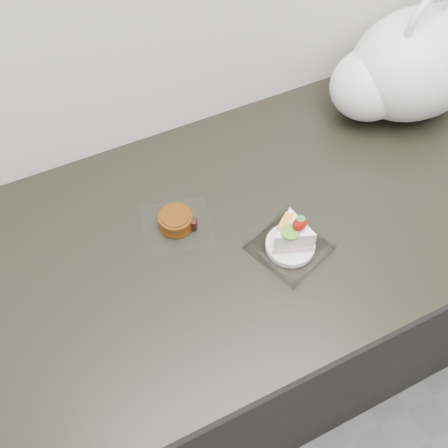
{
  "coord_description": "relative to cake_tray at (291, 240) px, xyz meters",
  "views": [
    {
      "loc": [
        -0.31,
        1.18,
        1.71
      ],
      "look_at": [
        -0.07,
        1.68,
        0.94
      ],
      "focal_mm": 40.0,
      "sensor_mm": 36.0,
      "label": 1
    }
  ],
  "objects": [
    {
      "name": "mooncake_wrap",
      "position": [
        -0.17,
        0.15,
        -0.01
      ],
      "size": [
        0.16,
        0.16,
        0.03
      ],
      "rotation": [
        0.0,
        0.0,
        -0.06
      ],
      "color": "white",
      "rests_on": "counter"
    },
    {
      "name": "cake_tray",
      "position": [
        0.0,
        0.0,
        0.0
      ],
      "size": [
        0.16,
        0.16,
        0.1
      ],
      "rotation": [
        0.0,
        0.0,
        0.33
      ],
      "color": "white",
      "rests_on": "counter"
    },
    {
      "name": "plastic_bag",
      "position": [
        0.43,
        0.24,
        0.09
      ],
      "size": [
        0.38,
        0.27,
        0.3
      ],
      "rotation": [
        0.0,
        0.0,
        0.08
      ],
      "color": "silver",
      "rests_on": "counter"
    },
    {
      "name": "counter",
      "position": [
        -0.03,
        0.09,
        -0.48
      ],
      "size": [
        2.04,
        0.64,
        0.9
      ],
      "color": "black",
      "rests_on": "ground"
    }
  ]
}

